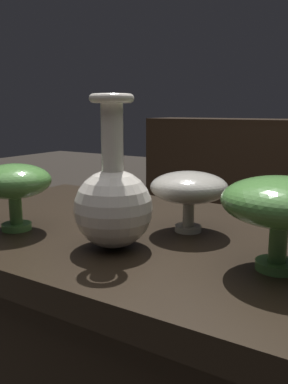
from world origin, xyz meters
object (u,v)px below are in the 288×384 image
object	(u,v)px
vase_tall_behind	(281,204)
vase_right_accent	(189,188)
vase_left_accent	(14,183)
vase_centerpiece	(113,201)

from	to	relation	value
vase_tall_behind	vase_right_accent	distance (m)	0.25
vase_tall_behind	vase_left_accent	xyz separation A→B (m)	(-0.55, -0.07, -0.01)
vase_centerpiece	vase_tall_behind	xyz separation A→B (m)	(0.30, 0.05, 0.02)
vase_centerpiece	vase_right_accent	world-z (taller)	vase_centerpiece
vase_tall_behind	vase_left_accent	size ratio (longest dim) A/B	1.19
vase_left_accent	vase_centerpiece	bearing A→B (deg)	4.97
vase_centerpiece	vase_left_accent	distance (m)	0.25
vase_tall_behind	vase_right_accent	xyz separation A→B (m)	(-0.22, 0.12, -0.02)
vase_left_accent	vase_right_accent	xyz separation A→B (m)	(0.33, 0.19, -0.01)
vase_left_accent	vase_right_accent	distance (m)	0.38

